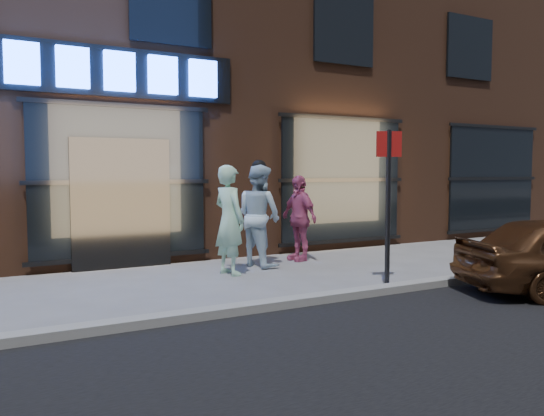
{
  "coord_description": "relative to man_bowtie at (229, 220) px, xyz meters",
  "views": [
    {
      "loc": [
        -2.15,
        -6.0,
        1.8
      ],
      "look_at": [
        1.91,
        1.6,
        1.2
      ],
      "focal_mm": 35.0,
      "sensor_mm": 36.0,
      "label": 1
    }
  ],
  "objects": [
    {
      "name": "man_bowtie",
      "position": [
        0.0,
        0.0,
        0.0
      ],
      "size": [
        0.61,
        0.78,
        1.91
      ],
      "primitive_type": "imported",
      "rotation": [
        0.0,
        0.0,
        1.81
      ],
      "color": "#B7F0C4",
      "rests_on": "ground"
    },
    {
      "name": "storefront_building",
      "position": [
        -1.51,
        5.56,
        4.2
      ],
      "size": [
        30.2,
        8.28,
        10.3
      ],
      "color": "#54301E",
      "rests_on": "ground"
    },
    {
      "name": "curb",
      "position": [
        -1.51,
        -2.43,
        -0.89
      ],
      "size": [
        60.0,
        0.25,
        0.12
      ],
      "primitive_type": "cube",
      "color": "gray",
      "rests_on": "ground"
    },
    {
      "name": "man_cap",
      "position": [
        0.82,
        0.48,
        0.01
      ],
      "size": [
        0.96,
        1.1,
        1.92
      ],
      "primitive_type": "imported",
      "rotation": [
        0.0,
        0.0,
        1.85
      ],
      "color": "white",
      "rests_on": "ground"
    },
    {
      "name": "ground",
      "position": [
        -1.51,
        -2.43,
        -0.95
      ],
      "size": [
        90.0,
        90.0,
        0.0
      ],
      "primitive_type": "plane",
      "color": "slate",
      "rests_on": "ground"
    },
    {
      "name": "passerby",
      "position": [
        1.82,
        0.68,
        -0.09
      ],
      "size": [
        0.53,
        1.05,
        1.72
      ],
      "primitive_type": "imported",
      "rotation": [
        0.0,
        0.0,
        -1.45
      ],
      "color": "#C04F7A",
      "rests_on": "ground"
    },
    {
      "name": "sign_post",
      "position": [
        1.7,
        -2.15,
        0.51
      ],
      "size": [
        0.37,
        0.18,
        2.42
      ],
      "rotation": [
        0.0,
        0.0,
        -0.41
      ],
      "color": "#262628",
      "rests_on": "ground"
    }
  ]
}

